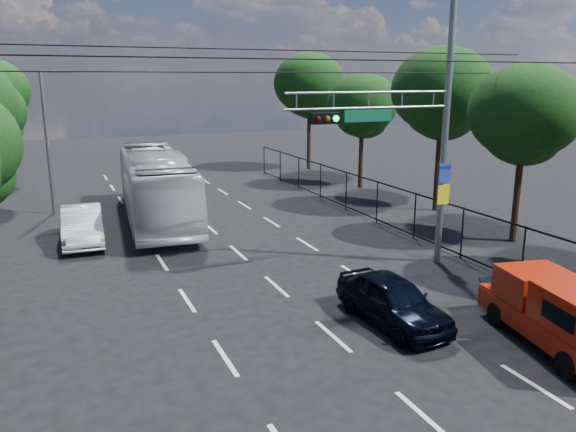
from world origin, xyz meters
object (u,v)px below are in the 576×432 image
white_van (82,225)px  red_pickup (562,312)px  navy_hatchback (392,300)px  white_bus (156,186)px  signal_mast (418,122)px

white_van → red_pickup: bearing=-52.0°
red_pickup → navy_hatchback: red_pickup is taller
red_pickup → white_van: size_ratio=1.13×
red_pickup → white_van: red_pickup is taller
white_bus → white_van: (-3.60, -2.72, -0.91)m
white_bus → red_pickup: bearing=-63.7°
signal_mast → white_bus: size_ratio=0.80×
navy_hatchback → white_van: bearing=119.4°
navy_hatchback → white_bus: (-3.82, 14.57, 0.98)m
red_pickup → white_bus: white_bus is taller
red_pickup → navy_hatchback: (-3.06, 2.96, -0.29)m
red_pickup → white_bus: bearing=111.4°
signal_mast → white_bus: bearing=123.9°
white_bus → signal_mast: bearing=-51.2°
white_bus → white_van: size_ratio=2.63×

